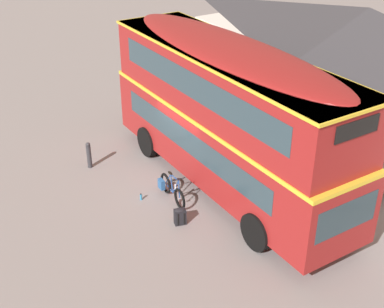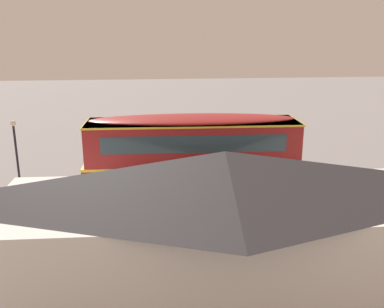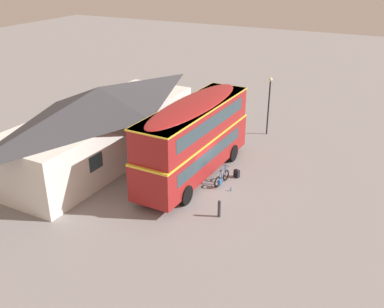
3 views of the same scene
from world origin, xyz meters
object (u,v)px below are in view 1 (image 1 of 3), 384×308
at_px(water_bottle_blue_sports, 141,197).
at_px(double_decker_bus, 227,112).
at_px(kerb_bollard, 89,155).
at_px(touring_bicycle, 171,189).
at_px(backpack_on_ground, 180,216).

bearing_deg(water_bottle_blue_sports, double_decker_bus, 74.60).
relative_size(double_decker_bus, kerb_bollard, 10.55).
xyz_separation_m(touring_bicycle, kerb_bollard, (-3.30, -1.29, 0.13)).
bearing_deg(backpack_on_ground, double_decker_bus, 112.38).
xyz_separation_m(touring_bicycle, water_bottle_blue_sports, (-0.51, -0.81, -0.27)).
height_order(backpack_on_ground, kerb_bollard, kerb_bollard).
bearing_deg(touring_bicycle, water_bottle_blue_sports, -122.03).
relative_size(touring_bicycle, kerb_bollard, 1.74).
bearing_deg(double_decker_bus, kerb_bollard, -137.81).
bearing_deg(double_decker_bus, backpack_on_ground, -67.62).
xyz_separation_m(backpack_on_ground, water_bottle_blue_sports, (-1.75, -0.34, -0.17)).
height_order(water_bottle_blue_sports, kerb_bollard, kerb_bollard).
relative_size(water_bottle_blue_sports, kerb_bollard, 0.23).
xyz_separation_m(double_decker_bus, kerb_bollard, (-3.55, -3.22, -2.15)).
xyz_separation_m(backpack_on_ground, kerb_bollard, (-4.54, -0.81, 0.22)).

